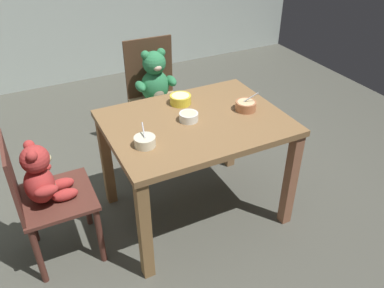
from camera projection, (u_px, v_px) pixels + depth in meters
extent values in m
cube|color=#4D4D44|center=(195.00, 212.00, 2.74)|extent=(5.20, 5.20, 0.04)
cube|color=brown|center=(196.00, 123.00, 2.35)|extent=(1.06, 0.80, 0.04)
cube|color=olive|center=(145.00, 231.00, 2.10)|extent=(0.06, 0.06, 0.68)
cube|color=#8E593F|center=(290.00, 180.00, 2.46)|extent=(0.06, 0.06, 0.68)
cube|color=brown|center=(107.00, 161.00, 2.63)|extent=(0.06, 0.06, 0.68)
cube|color=olive|center=(231.00, 128.00, 2.99)|extent=(0.06, 0.06, 0.68)
cube|color=#493120|center=(159.00, 110.00, 3.06)|extent=(0.43, 0.42, 0.02)
cube|color=#493120|center=(149.00, 69.00, 3.06)|extent=(0.38, 0.03, 0.50)
cylinder|color=#493120|center=(147.00, 149.00, 2.99)|extent=(0.04, 0.04, 0.41)
cylinder|color=#493120|center=(189.00, 139.00, 3.11)|extent=(0.04, 0.04, 0.41)
cylinder|color=#493120|center=(133.00, 128.00, 3.25)|extent=(0.04, 0.04, 0.41)
cylinder|color=#493120|center=(173.00, 119.00, 3.37)|extent=(0.04, 0.04, 0.41)
cube|color=tan|center=(159.00, 106.00, 3.04)|extent=(0.39, 0.38, 0.04)
ellipsoid|color=#2F7E4C|center=(155.00, 86.00, 3.02)|extent=(0.23, 0.19, 0.25)
ellipsoid|color=beige|center=(158.00, 91.00, 2.98)|extent=(0.12, 0.07, 0.15)
sphere|color=#2F7E4C|center=(154.00, 63.00, 2.91)|extent=(0.17, 0.17, 0.17)
ellipsoid|color=beige|center=(157.00, 67.00, 2.86)|extent=(0.07, 0.06, 0.05)
sphere|color=#2F7E4C|center=(145.00, 55.00, 2.86)|extent=(0.07, 0.07, 0.07)
sphere|color=#2F7E4C|center=(161.00, 53.00, 2.90)|extent=(0.07, 0.07, 0.07)
ellipsoid|color=#2F7E4C|center=(140.00, 86.00, 2.94)|extent=(0.08, 0.14, 0.07)
ellipsoid|color=#2F7E4C|center=(171.00, 81.00, 3.02)|extent=(0.08, 0.14, 0.07)
ellipsoid|color=#2F7E4C|center=(154.00, 105.00, 2.95)|extent=(0.08, 0.17, 0.08)
ellipsoid|color=#2F7E4C|center=(169.00, 102.00, 2.99)|extent=(0.08, 0.17, 0.08)
cube|color=#552C23|center=(57.00, 197.00, 2.20)|extent=(0.40, 0.41, 0.02)
cube|color=#552C23|center=(11.00, 178.00, 2.02)|extent=(0.02, 0.37, 0.39)
cylinder|color=#552C23|center=(100.00, 235.00, 2.25)|extent=(0.04, 0.04, 0.41)
cylinder|color=#552C23|center=(86.00, 199.00, 2.51)|extent=(0.04, 0.04, 0.41)
cylinder|color=#552C23|center=(38.00, 256.00, 2.13)|extent=(0.04, 0.04, 0.41)
cylinder|color=#552C23|center=(30.00, 216.00, 2.38)|extent=(0.04, 0.04, 0.41)
ellipsoid|color=#B23331|center=(40.00, 185.00, 2.11)|extent=(0.16, 0.19, 0.22)
ellipsoid|color=#CBC489|center=(50.00, 183.00, 2.13)|extent=(0.06, 0.10, 0.13)
sphere|color=#B23331|center=(35.00, 159.00, 2.02)|extent=(0.15, 0.15, 0.15)
ellipsoid|color=#CBC489|center=(46.00, 158.00, 2.05)|extent=(0.05, 0.06, 0.05)
sphere|color=#B23331|center=(32.00, 156.00, 1.95)|extent=(0.06, 0.06, 0.06)
sphere|color=#B23331|center=(29.00, 145.00, 2.03)|extent=(0.06, 0.06, 0.06)
ellipsoid|color=#B23331|center=(46.00, 191.00, 2.02)|extent=(0.12, 0.06, 0.06)
ellipsoid|color=#B23331|center=(40.00, 169.00, 2.18)|extent=(0.12, 0.06, 0.06)
ellipsoid|color=#B23331|center=(65.00, 195.00, 2.15)|extent=(0.14, 0.07, 0.07)
ellipsoid|color=#B23331|center=(62.00, 184.00, 2.23)|extent=(0.14, 0.07, 0.07)
cylinder|color=beige|center=(145.00, 141.00, 2.09)|extent=(0.12, 0.12, 0.05)
cylinder|color=beige|center=(145.00, 145.00, 2.10)|extent=(0.06, 0.06, 0.01)
cylinder|color=beige|center=(145.00, 138.00, 2.08)|extent=(0.09, 0.09, 0.01)
cylinder|color=#BCBCC1|center=(143.00, 130.00, 2.08)|extent=(0.02, 0.08, 0.06)
ellipsoid|color=#BCBCC1|center=(145.00, 139.00, 2.07)|extent=(0.03, 0.04, 0.01)
cylinder|color=#B16B45|center=(246.00, 106.00, 2.43)|extent=(0.13, 0.13, 0.06)
cylinder|color=#B16B45|center=(245.00, 109.00, 2.44)|extent=(0.07, 0.07, 0.01)
cylinder|color=#D4B785|center=(246.00, 102.00, 2.42)|extent=(0.11, 0.11, 0.01)
cylinder|color=#BCBCC1|center=(251.00, 97.00, 2.40)|extent=(0.08, 0.05, 0.07)
ellipsoid|color=#BCBCC1|center=(244.00, 103.00, 2.42)|extent=(0.04, 0.03, 0.01)
cylinder|color=silver|center=(189.00, 117.00, 2.32)|extent=(0.11, 0.11, 0.05)
cylinder|color=silver|center=(189.00, 120.00, 2.33)|extent=(0.06, 0.06, 0.01)
cylinder|color=beige|center=(189.00, 114.00, 2.31)|extent=(0.09, 0.09, 0.01)
cylinder|color=yellow|center=(180.00, 99.00, 2.50)|extent=(0.14, 0.14, 0.06)
cylinder|color=yellow|center=(181.00, 103.00, 2.51)|extent=(0.07, 0.07, 0.01)
cylinder|color=beige|center=(180.00, 96.00, 2.48)|extent=(0.11, 0.11, 0.01)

